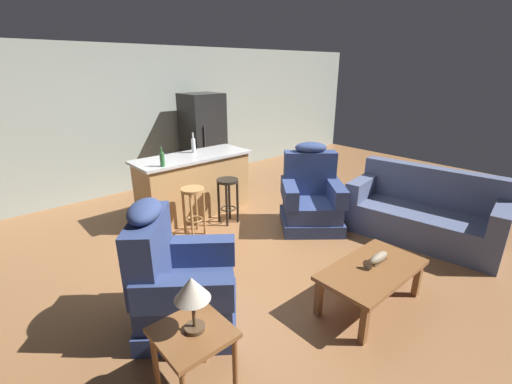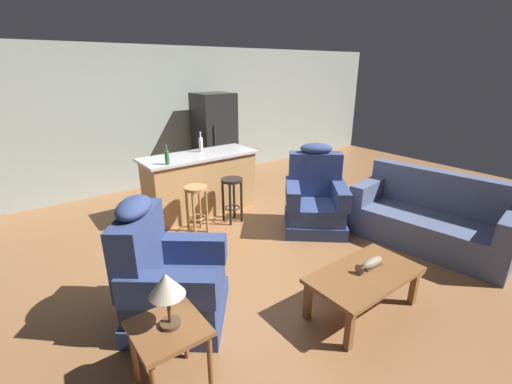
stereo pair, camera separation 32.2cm
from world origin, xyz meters
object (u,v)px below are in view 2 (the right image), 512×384
object	(u,v)px
bar_stool_right	(232,192)
table_lamp	(167,287)
fish_figurine	(370,264)
recliner_near_island	(315,199)
coffee_table	(364,278)
end_table	(169,338)
bottle_tall_green	(167,157)
bottle_short_amber	(201,144)
recliner_near_lamp	(167,279)
kitchen_island	(201,183)
refrigerator	(215,139)
bar_stool_left	(196,201)
couch	(431,220)

from	to	relation	value
bar_stool_right	table_lamp	bearing A→B (deg)	-131.40
fish_figurine	recliner_near_island	size ratio (longest dim) A/B	0.28
coffee_table	end_table	world-z (taller)	end_table
bottle_tall_green	bottle_short_amber	bearing A→B (deg)	28.69
recliner_near_lamp	bar_stool_right	world-z (taller)	recliner_near_lamp
kitchen_island	bottle_short_amber	xyz separation A→B (m)	(0.12, 0.15, 0.59)
end_table	bottle_tall_green	bearing A→B (deg)	66.06
refrigerator	bottle_tall_green	xyz separation A→B (m)	(-1.60, -1.46, 0.17)
table_lamp	bottle_short_amber	bearing A→B (deg)	57.90
coffee_table	bottle_tall_green	world-z (taller)	bottle_tall_green
table_lamp	refrigerator	xyz separation A→B (m)	(2.71, 4.00, 0.01)
bar_stool_left	bottle_short_amber	xyz separation A→B (m)	(0.53, 0.78, 0.60)
couch	bar_stool_right	bearing A→B (deg)	-60.38
coffee_table	bottle_tall_green	distance (m)	2.99
recliner_near_island	bar_stool_left	size ratio (longest dim) A/B	1.76
couch	bottle_short_amber	distance (m)	3.50
coffee_table	bar_stool_right	bearing A→B (deg)	86.96
recliner_near_lamp	kitchen_island	xyz separation A→B (m)	(1.46, 2.08, 0.06)
coffee_table	couch	world-z (taller)	couch
refrigerator	recliner_near_lamp	bearing A→B (deg)	-126.65
coffee_table	bottle_short_amber	bearing A→B (deg)	88.84
recliner_near_island	end_table	bearing A→B (deg)	-24.35
couch	refrigerator	xyz separation A→B (m)	(-0.91, 3.98, 0.54)
coffee_table	fish_figurine	size ratio (longest dim) A/B	3.24
bottle_tall_green	fish_figurine	bearing A→B (deg)	-74.41
fish_figurine	bottle_short_amber	bearing A→B (deg)	90.74
coffee_table	table_lamp	world-z (taller)	table_lamp
bar_stool_right	refrigerator	distance (m)	2.04
couch	table_lamp	world-z (taller)	table_lamp
coffee_table	recliner_near_island	size ratio (longest dim) A/B	0.92
recliner_near_island	fish_figurine	bearing A→B (deg)	11.15
recliner_near_island	bar_stool_left	distance (m)	1.69
recliner_near_lamp	kitchen_island	size ratio (longest dim) A/B	0.67
couch	bottle_short_amber	size ratio (longest dim) A/B	6.32
recliner_near_island	kitchen_island	world-z (taller)	recliner_near_island
recliner_near_island	bar_stool_right	size ratio (longest dim) A/B	1.76
recliner_near_island	refrigerator	xyz separation A→B (m)	(-0.07, 2.69, 0.46)
couch	table_lamp	xyz separation A→B (m)	(-3.62, -0.02, 0.53)
fish_figurine	couch	size ratio (longest dim) A/B	0.17
bar_stool_left	bar_stool_right	bearing A→B (deg)	0.00
recliner_near_lamp	refrigerator	size ratio (longest dim) A/B	0.68
kitchen_island	bar_stool_left	xyz separation A→B (m)	(-0.41, -0.63, -0.01)
end_table	bottle_short_amber	world-z (taller)	bottle_short_amber
bottle_tall_green	end_table	bearing A→B (deg)	-113.94
coffee_table	end_table	bearing A→B (deg)	170.98
couch	refrigerator	bearing A→B (deg)	-85.91
refrigerator	bar_stool_right	bearing A→B (deg)	-113.51
coffee_table	fish_figurine	xyz separation A→B (m)	(0.11, 0.03, 0.10)
bar_stool_left	recliner_near_island	bearing A→B (deg)	-30.75
refrigerator	bottle_short_amber	size ratio (longest dim) A/B	5.55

